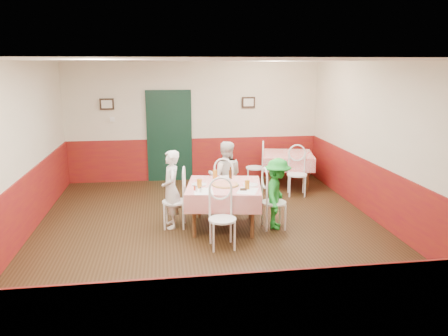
{
  "coord_description": "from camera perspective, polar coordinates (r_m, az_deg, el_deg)",
  "views": [
    {
      "loc": [
        -0.76,
        -6.87,
        2.75
      ],
      "look_at": [
        0.24,
        0.16,
        1.05
      ],
      "focal_mm": 35.0,
      "sensor_mm": 36.0,
      "label": 1
    }
  ],
  "objects": [
    {
      "name": "floor",
      "position": [
        7.44,
        -1.67,
        -8.24
      ],
      "size": [
        7.0,
        7.0,
        0.0
      ],
      "primitive_type": "plane",
      "color": "black",
      "rests_on": "ground"
    },
    {
      "name": "ceiling",
      "position": [
        6.91,
        -1.83,
        13.87
      ],
      "size": [
        7.0,
        7.0,
        0.0
      ],
      "primitive_type": "plane",
      "color": "white",
      "rests_on": "back_wall"
    },
    {
      "name": "back_wall",
      "position": [
        10.48,
        -3.9,
        6.04
      ],
      "size": [
        6.0,
        0.1,
        2.8
      ],
      "primitive_type": "cube",
      "color": "beige",
      "rests_on": "ground"
    },
    {
      "name": "front_wall",
      "position": [
        3.71,
        4.39,
        -7.94
      ],
      "size": [
        6.0,
        0.1,
        2.8
      ],
      "primitive_type": "cube",
      "color": "beige",
      "rests_on": "ground"
    },
    {
      "name": "left_wall",
      "position": [
        7.35,
        -25.69,
        1.53
      ],
      "size": [
        0.1,
        7.0,
        2.8
      ],
      "primitive_type": "cube",
      "color": "beige",
      "rests_on": "ground"
    },
    {
      "name": "right_wall",
      "position": [
        7.95,
        20.31,
        2.84
      ],
      "size": [
        0.1,
        7.0,
        2.8
      ],
      "primitive_type": "cube",
      "color": "beige",
      "rests_on": "ground"
    },
    {
      "name": "wainscot_back",
      "position": [
        10.62,
        -3.82,
        1.21
      ],
      "size": [
        6.0,
        0.03,
        1.0
      ],
      "primitive_type": "cube",
      "color": "maroon",
      "rests_on": "ground"
    },
    {
      "name": "wainscot_front",
      "position": [
        4.13,
        4.1,
        -19.56
      ],
      "size": [
        6.0,
        0.03,
        1.0
      ],
      "primitive_type": "cube",
      "color": "maroon",
      "rests_on": "ground"
    },
    {
      "name": "wainscot_left",
      "position": [
        7.56,
        -24.89,
        -5.15
      ],
      "size": [
        0.03,
        7.0,
        1.0
      ],
      "primitive_type": "cube",
      "color": "maroon",
      "rests_on": "ground"
    },
    {
      "name": "wainscot_right",
      "position": [
        8.14,
        19.71,
        -3.39
      ],
      "size": [
        0.03,
        7.0,
        1.0
      ],
      "primitive_type": "cube",
      "color": "maroon",
      "rests_on": "ground"
    },
    {
      "name": "door",
      "position": [
        10.46,
        -7.14,
        4.01
      ],
      "size": [
        0.96,
        0.06,
        2.1
      ],
      "primitive_type": "cube",
      "color": "black",
      "rests_on": "ground"
    },
    {
      "name": "picture_left",
      "position": [
        10.43,
        -15.06,
        8.06
      ],
      "size": [
        0.32,
        0.03,
        0.26
      ],
      "primitive_type": "cube",
      "color": "black",
      "rests_on": "back_wall"
    },
    {
      "name": "picture_right",
      "position": [
        10.56,
        3.21,
        8.56
      ],
      "size": [
        0.32,
        0.03,
        0.26
      ],
      "primitive_type": "cube",
      "color": "black",
      "rests_on": "back_wall"
    },
    {
      "name": "thermostat",
      "position": [
        10.45,
        -14.39,
        6.18
      ],
      "size": [
        0.1,
        0.03,
        0.1
      ],
      "primitive_type": "cube",
      "color": "white",
      "rests_on": "back_wall"
    },
    {
      "name": "main_table",
      "position": [
        7.49,
        0.0,
        -5.03
      ],
      "size": [
        1.41,
        1.41,
        0.77
      ],
      "primitive_type": "cube",
      "rotation": [
        0.0,
        0.0,
        -0.17
      ],
      "color": "red",
      "rests_on": "ground"
    },
    {
      "name": "second_table",
      "position": [
        10.13,
        8.23,
        -0.24
      ],
      "size": [
        1.32,
        1.32,
        0.77
      ],
      "primitive_type": "cube",
      "rotation": [
        0.0,
        0.0,
        -0.21
      ],
      "color": "red",
      "rests_on": "ground"
    },
    {
      "name": "chair_left",
      "position": [
        7.54,
        -6.49,
        -4.4
      ],
      "size": [
        0.47,
        0.47,
        0.9
      ],
      "primitive_type": null,
      "rotation": [
        0.0,
        0.0,
        -1.7
      ],
      "color": "white",
      "rests_on": "ground"
    },
    {
      "name": "chair_right",
      "position": [
        7.49,
        6.53,
        -4.51
      ],
      "size": [
        0.42,
        0.42,
        0.9
      ],
      "primitive_type": null,
      "rotation": [
        0.0,
        0.0,
        1.58
      ],
      "color": "white",
      "rests_on": "ground"
    },
    {
      "name": "chair_far",
      "position": [
        8.28,
        0.17,
        -2.67
      ],
      "size": [
        0.53,
        0.53,
        0.9
      ],
      "primitive_type": null,
      "rotation": [
        0.0,
        0.0,
        2.81
      ],
      "color": "white",
      "rests_on": "ground"
    },
    {
      "name": "chair_near",
      "position": [
        6.66,
        -0.21,
        -6.74
      ],
      "size": [
        0.43,
        0.43,
        0.9
      ],
      "primitive_type": null,
      "rotation": [
        0.0,
        0.0,
        0.03
      ],
      "color": "white",
      "rests_on": "ground"
    },
    {
      "name": "chair_second_a",
      "position": [
        9.93,
        4.09,
        0.04
      ],
      "size": [
        0.5,
        0.5,
        0.9
      ],
      "primitive_type": null,
      "rotation": [
        0.0,
        0.0,
        -1.78
      ],
      "color": "white",
      "rests_on": "ground"
    },
    {
      "name": "chair_second_b",
      "position": [
        9.41,
        9.52,
        -0.87
      ],
      "size": [
        0.5,
        0.5,
        0.9
      ],
      "primitive_type": null,
      "rotation": [
        0.0,
        0.0,
        -0.21
      ],
      "color": "white",
      "rests_on": "ground"
    },
    {
      "name": "pizza",
      "position": [
        7.32,
        0.19,
        -2.19
      ],
      "size": [
        0.49,
        0.49,
        0.03
      ],
      "primitive_type": "cylinder",
      "rotation": [
        0.0,
        0.0,
        -0.17
      ],
      "color": "#B74723",
      "rests_on": "main_table"
    },
    {
      "name": "plate_left",
      "position": [
        7.37,
        -3.27,
        -2.16
      ],
      "size": [
        0.29,
        0.29,
        0.01
      ],
      "primitive_type": "cylinder",
      "rotation": [
        0.0,
        0.0,
        -0.17
      ],
      "color": "white",
      "rests_on": "main_table"
    },
    {
      "name": "plate_right",
      "position": [
        7.35,
        3.51,
        -2.21
      ],
      "size": [
        0.29,
        0.29,
        0.01
      ],
      "primitive_type": "cylinder",
      "rotation": [
        0.0,
        0.0,
        -0.17
      ],
      "color": "white",
      "rests_on": "main_table"
    },
    {
      "name": "plate_far",
      "position": [
        7.81,
        0.25,
        -1.24
      ],
      "size": [
        0.29,
        0.29,
        0.01
      ],
      "primitive_type": "cylinder",
      "rotation": [
        0.0,
        0.0,
        -0.17
      ],
      "color": "white",
      "rests_on": "main_table"
    },
    {
      "name": "glass_a",
      "position": [
        7.16,
        -3.23,
        -2.07
      ],
      "size": [
        0.1,
        0.1,
        0.15
      ],
      "primitive_type": "cylinder",
      "rotation": [
        0.0,
        0.0,
        -0.17
      ],
      "color": "#BF7219",
      "rests_on": "main_table"
    },
    {
      "name": "glass_b",
      "position": [
        7.11,
        3.04,
        -2.2
      ],
      "size": [
        0.09,
        0.09,
        0.14
      ],
      "primitive_type": "cylinder",
      "rotation": [
        0.0,
        0.0,
        -0.17
      ],
      "color": "#BF7219",
      "rests_on": "main_table"
    },
    {
      "name": "glass_c",
      "position": [
        7.75,
        -1.17,
        -0.83
      ],
      "size": [
        0.1,
        0.1,
        0.15
      ],
      "primitive_type": "cylinder",
      "rotation": [
        0.0,
        0.0,
        -0.17
      ],
      "color": "#BF7219",
      "rests_on": "main_table"
    },
    {
      "name": "beer_bottle",
      "position": [
        7.72,
        0.85,
        -0.71
      ],
      "size": [
        0.06,
        0.06,
        0.2
      ],
      "primitive_type": "cylinder",
      "rotation": [
        0.0,
        0.0,
        -0.17
      ],
      "color": "#381C0A",
      "rests_on": "main_table"
    },
    {
      "name": "shaker_a",
      "position": [
        6.98,
        -3.59,
        -2.75
      ],
      "size": [
        0.04,
        0.04,
        0.09
      ],
      "primitive_type": "cylinder",
      "rotation": [
        0.0,
        0.0,
        -0.17
      ],
      "color": "silver",
      "rests_on": "main_table"
    },
    {
      "name": "shaker_b",
      "position": [
        6.93,
        -3.05,
        -2.85
      ],
      "size": [
        0.04,
        0.04,
        0.09
      ],
      "primitive_type": "cylinder",
      "rotation": [
        0.0,
        0.0,
        -0.17
      ],
      "color": "silver",
      "rests_on": "main_table"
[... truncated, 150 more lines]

